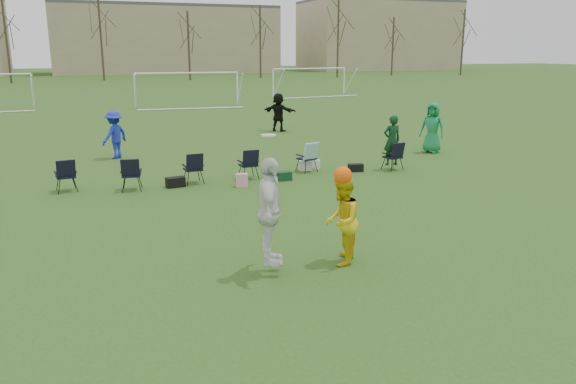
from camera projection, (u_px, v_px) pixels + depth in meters
name	position (u px, v px, depth m)	size (l,w,h in m)	color
ground	(293.00, 277.00, 10.19)	(260.00, 260.00, 0.00)	#26531A
fielder_blue	(115.00, 135.00, 21.10)	(1.16, 0.67, 1.79)	#1829B5
fielder_green_far	(432.00, 128.00, 22.30)	(0.97, 0.63, 1.99)	#167D46
fielder_black	(279.00, 112.00, 28.21)	(1.78, 0.57, 1.92)	black
center_contest	(304.00, 215.00, 10.32)	(2.36, 1.25, 2.59)	white
sideline_setup	(261.00, 162.00, 17.90)	(11.14, 2.00, 1.86)	#0E3318
goal_mid	(187.00, 80.00, 40.16)	(7.40, 0.63, 2.46)	white
goal_right	(310.00, 74.00, 49.64)	(7.35, 1.14, 2.46)	white
tree_line	(104.00, 41.00, 72.53)	(110.28, 3.28, 11.40)	#382B21
building_row	(135.00, 38.00, 98.27)	(126.00, 16.00, 13.00)	tan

